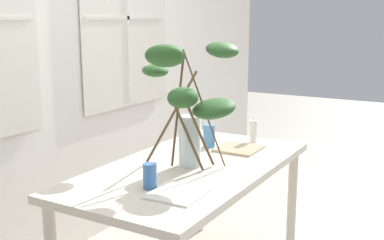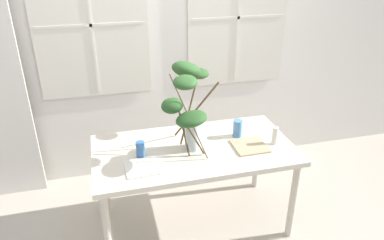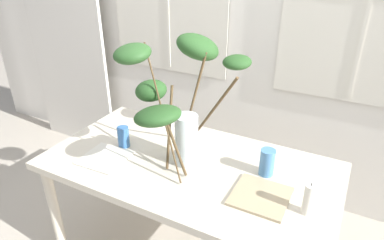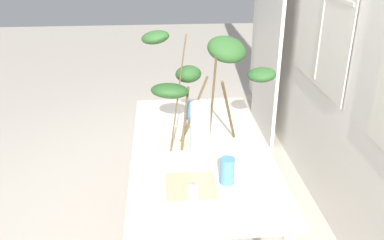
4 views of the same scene
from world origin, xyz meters
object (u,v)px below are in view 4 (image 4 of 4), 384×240
drinking_glass_blue_left (192,111)px  plate_square_left (169,118)px  drinking_glass_blue_right (227,171)px  pillar_candle (193,200)px  plate_square_right (191,186)px  vase_with_branches (200,82)px  dining_table (200,158)px

drinking_glass_blue_left → plate_square_left: bearing=-94.3°
drinking_glass_blue_right → plate_square_left: drinking_glass_blue_right is taller
drinking_glass_blue_left → pillar_candle: (1.03, -0.08, 0.01)m
pillar_candle → plate_square_right: bearing=178.5°
vase_with_branches → drinking_glass_blue_right: 0.54m
vase_with_branches → drinking_glass_blue_right: vase_with_branches is taller
drinking_glass_blue_left → plate_square_right: drinking_glass_blue_left is taller
drinking_glass_blue_right → plate_square_left: size_ratio=0.59×
plate_square_right → pillar_candle: pillar_candle is taller
plate_square_left → drinking_glass_blue_left: bearing=85.7°
plate_square_left → drinking_glass_blue_right: bearing=18.4°
drinking_glass_blue_right → plate_square_right: (0.03, -0.19, -0.06)m
plate_square_right → pillar_candle: (0.20, -0.01, 0.06)m
dining_table → plate_square_left: (-0.42, -0.17, 0.08)m
drinking_glass_blue_left → plate_square_right: (0.82, -0.07, -0.05)m
vase_with_branches → pillar_candle: vase_with_branches is taller
dining_table → drinking_glass_blue_right: (0.39, 0.10, 0.15)m
plate_square_left → pillar_candle: 1.04m
vase_with_branches → pillar_candle: (0.66, -0.09, -0.32)m
drinking_glass_blue_left → drinking_glass_blue_right: bearing=8.3°
drinking_glass_blue_left → plate_square_right: 0.83m
drinking_glass_blue_right → plate_square_right: 0.20m
pillar_candle → drinking_glass_blue_right: bearing=140.7°
vase_with_branches → plate_square_left: size_ratio=3.24×
drinking_glass_blue_right → vase_with_branches: bearing=-167.2°
drinking_glass_blue_left → plate_square_left: (-0.01, -0.15, -0.06)m
vase_with_branches → plate_square_right: vase_with_branches is taller
pillar_candle → drinking_glass_blue_left: bearing=175.8°
drinking_glass_blue_right → plate_square_right: size_ratio=0.56×
vase_with_branches → drinking_glass_blue_right: size_ratio=5.47×
dining_table → vase_with_branches: (-0.04, -0.00, 0.47)m
drinking_glass_blue_left → plate_square_left: size_ratio=0.51×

